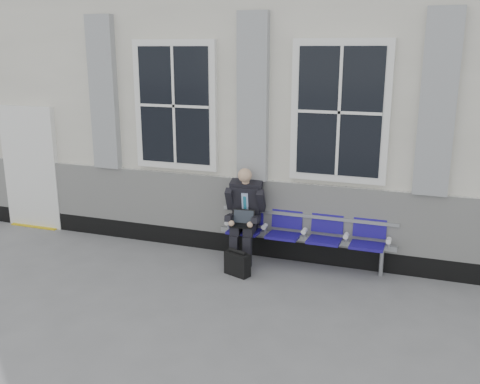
% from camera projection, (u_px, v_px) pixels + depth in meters
% --- Properties ---
extents(ground, '(70.00, 70.00, 0.00)m').
position_uv_depth(ground, '(283.00, 304.00, 6.68)').
color(ground, slate).
rests_on(ground, ground).
extents(station_building, '(14.40, 4.40, 4.49)m').
position_uv_depth(station_building, '(338.00, 100.00, 9.27)').
color(station_building, silver).
rests_on(station_building, ground).
extents(bench, '(2.60, 0.47, 0.91)m').
position_uv_depth(bench, '(305.00, 229.00, 7.75)').
color(bench, '#9EA0A3').
rests_on(bench, ground).
extents(businessman, '(0.60, 0.80, 1.42)m').
position_uv_depth(businessman, '(245.00, 212.00, 7.87)').
color(businessman, black).
rests_on(businessman, ground).
extents(briefcase, '(0.40, 0.27, 0.38)m').
position_uv_depth(briefcase, '(237.00, 263.00, 7.49)').
color(briefcase, black).
rests_on(briefcase, ground).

